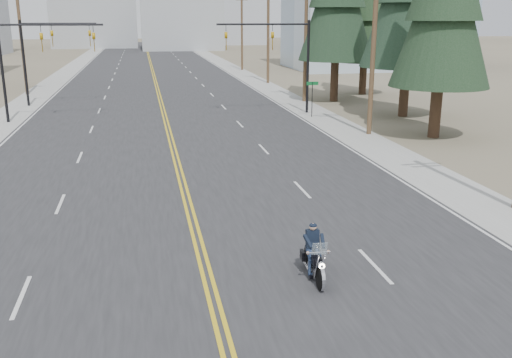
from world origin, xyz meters
The scene contains 16 objects.
road centered at (0.00, 70.00, 0.01)m, with size 20.00×200.00×0.01m, color #303033.
sidewalk_left centered at (-11.50, 70.00, 0.01)m, with size 3.00×200.00×0.01m, color #A5A5A0.
sidewalk_right centered at (11.50, 70.00, 0.01)m, with size 3.00×200.00×0.01m, color #A5A5A0.
traffic_mast_left centered at (-8.98, 32.00, 4.94)m, with size 7.10×0.26×7.00m.
traffic_mast_right centered at (8.98, 32.00, 4.94)m, with size 7.10×0.26×7.00m.
traffic_mast_far centered at (-9.31, 40.00, 4.87)m, with size 6.10×0.26×7.00m.
street_sign centered at (10.80, 30.00, 1.80)m, with size 0.90×0.06×2.62m.
utility_pole_b centered at (12.50, 23.00, 5.98)m, with size 2.20×0.30×11.50m.
utility_pole_c centered at (12.50, 38.00, 5.73)m, with size 2.20×0.30×11.00m.
utility_pole_d centered at (12.50, 53.00, 5.98)m, with size 2.20×0.30×11.50m.
utility_pole_e centered at (12.50, 70.00, 5.73)m, with size 2.20×0.30×11.00m.
utility_pole_left centered at (-12.50, 48.00, 5.48)m, with size 2.20×0.30×10.50m.
haze_bldg_b centered at (8.00, 125.00, 7.00)m, with size 18.00×14.00×14.00m, color #ADB2B7.
haze_bldg_c centered at (40.00, 110.00, 9.00)m, with size 16.00×12.00×18.00m, color #B7BCC6.
haze_bldg_e centered at (25.00, 150.00, 6.00)m, with size 14.00×14.00×12.00m, color #B7BCC6.
motorcyclist centered at (2.98, 3.60, 0.79)m, with size 0.86×2.02×1.58m, color black, non-canonical shape.
Camera 1 is at (-1.55, -10.68, 7.19)m, focal length 40.00 mm.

